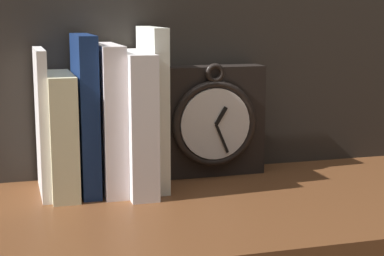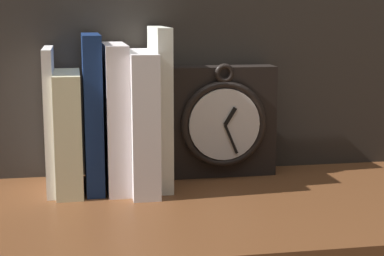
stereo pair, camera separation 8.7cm
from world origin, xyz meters
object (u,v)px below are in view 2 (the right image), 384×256
book_slot0_white (50,120)px  book_slot2_navy (93,112)px  book_slot5_white (160,107)px  clock (221,121)px  book_slot1_cream (68,132)px  book_slot4_white (141,121)px  book_slot3_white (116,117)px

book_slot0_white → book_slot2_navy: book_slot2_navy is taller
book_slot0_white → book_slot5_white: bearing=-0.7°
clock → book_slot1_cream: 0.24m
book_slot4_white → book_slot0_white: bearing=173.1°
book_slot4_white → book_slot5_white: (0.03, 0.01, 0.02)m
clock → book_slot0_white: (-0.27, -0.03, 0.02)m
book_slot1_cream → book_slot2_navy: bearing=7.1°
book_slot4_white → book_slot3_white: bearing=163.9°
clock → book_slot5_white: (-0.10, -0.04, 0.03)m
book_slot3_white → book_slot2_navy: bearing=173.3°
book_slot3_white → book_slot5_white: book_slot5_white is taller
book_slot1_cream → book_slot3_white: (0.07, 0.00, 0.02)m
clock → book_slot4_white: size_ratio=0.89×
book_slot0_white → book_slot1_cream: (0.03, -0.01, -0.02)m
clock → book_slot1_cream: clock is taller
book_slot3_white → book_slot4_white: book_slot3_white is taller
book_slot0_white → book_slot4_white: book_slot0_white is taller
book_slot3_white → book_slot4_white: 0.04m
clock → book_slot5_white: bearing=-160.5°
book_slot3_white → book_slot5_white: (0.07, 0.00, 0.01)m
book_slot3_white → book_slot5_white: size_ratio=0.90×
book_slot2_navy → book_slot5_white: book_slot5_white is taller
book_slot1_cream → book_slot4_white: size_ratio=0.86×
book_slot1_cream → book_slot5_white: size_ratio=0.73×
book_slot2_navy → book_slot4_white: book_slot2_navy is taller
book_slot2_navy → book_slot3_white: (0.03, -0.00, -0.01)m
book_slot2_navy → book_slot4_white: bearing=-11.6°
book_slot2_navy → book_slot3_white: size_ratio=1.07×
clock → book_slot0_white: book_slot0_white is taller
book_slot0_white → book_slot1_cream: size_ratio=1.20×
book_slot4_white → book_slot1_cream: bearing=174.7°
book_slot0_white → book_slot2_navy: size_ratio=0.92×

